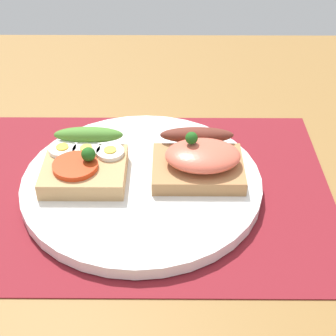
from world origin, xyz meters
TOP-DOWN VIEW (x-y plane):
  - ground_plane at (0.00, 0.00)cm, footprint 120.00×90.00cm
  - placemat at (0.00, 0.00)cm, footprint 43.42×31.20cm
  - plate at (0.00, 0.00)cm, footprint 27.30×27.30cm
  - sandwich_egg_tomato at (-6.44, 0.98)cm, footprint 9.28×9.47cm
  - sandwich_salmon at (6.58, 1.26)cm, footprint 10.30×9.29cm

SIDE VIEW (x-z plane):
  - ground_plane at x=0.00cm, z-range -3.20..0.00cm
  - placemat at x=0.00cm, z-range 0.00..0.30cm
  - plate at x=0.00cm, z-range 0.30..1.70cm
  - sandwich_egg_tomato at x=-6.44cm, z-range 1.12..5.28cm
  - sandwich_salmon at x=6.58cm, z-range 0.92..6.23cm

